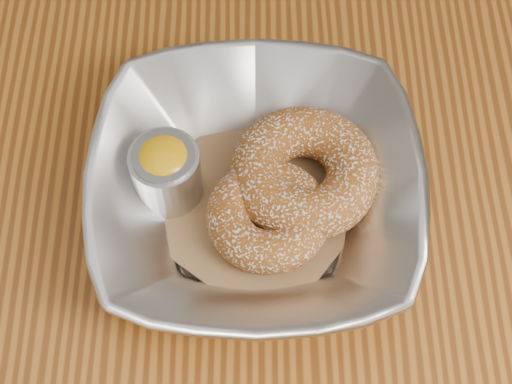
{
  "coord_description": "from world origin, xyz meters",
  "views": [
    {
      "loc": [
        -0.05,
        -0.22,
        1.28
      ],
      "look_at": [
        -0.05,
        0.06,
        0.78
      ],
      "focal_mm": 55.0,
      "sensor_mm": 36.0,
      "label": 1
    }
  ],
  "objects_px": {
    "donut_back": "(304,172)",
    "donut_front": "(268,216)",
    "serving_bowl": "(256,192)",
    "ramekin": "(166,171)",
    "table": "(314,329)"
  },
  "relations": [
    {
      "from": "donut_back",
      "to": "ramekin",
      "type": "distance_m",
      "value": 0.1
    },
    {
      "from": "serving_bowl",
      "to": "ramekin",
      "type": "distance_m",
      "value": 0.07
    },
    {
      "from": "donut_front",
      "to": "donut_back",
      "type": "bearing_deg",
      "value": 51.48
    },
    {
      "from": "serving_bowl",
      "to": "donut_back",
      "type": "xyz_separation_m",
      "value": [
        0.04,
        0.02,
        -0.0
      ]
    },
    {
      "from": "table",
      "to": "donut_back",
      "type": "xyz_separation_m",
      "value": [
        -0.01,
        0.08,
        0.13
      ]
    },
    {
      "from": "donut_back",
      "to": "donut_front",
      "type": "distance_m",
      "value": 0.04
    },
    {
      "from": "table",
      "to": "ramekin",
      "type": "xyz_separation_m",
      "value": [
        -0.11,
        0.07,
        0.14
      ]
    },
    {
      "from": "table",
      "to": "ramekin",
      "type": "distance_m",
      "value": 0.19
    },
    {
      "from": "table",
      "to": "serving_bowl",
      "type": "bearing_deg",
      "value": 128.58
    },
    {
      "from": "donut_back",
      "to": "donut_front",
      "type": "relative_size",
      "value": 1.23
    },
    {
      "from": "table",
      "to": "donut_back",
      "type": "relative_size",
      "value": 10.78
    },
    {
      "from": "serving_bowl",
      "to": "ramekin",
      "type": "bearing_deg",
      "value": 167.73
    },
    {
      "from": "serving_bowl",
      "to": "ramekin",
      "type": "height_order",
      "value": "ramekin"
    },
    {
      "from": "serving_bowl",
      "to": "donut_back",
      "type": "distance_m",
      "value": 0.04
    },
    {
      "from": "table",
      "to": "donut_front",
      "type": "distance_m",
      "value": 0.14
    }
  ]
}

